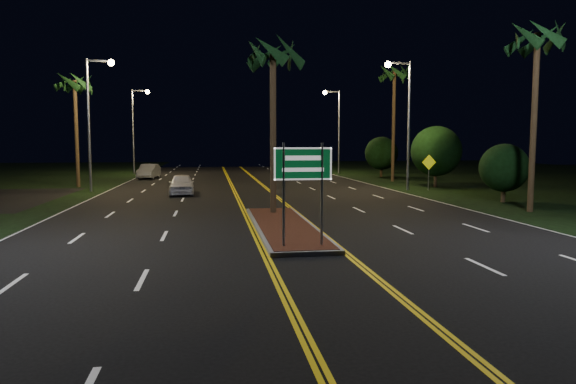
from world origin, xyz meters
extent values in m
plane|color=black|center=(0.00, 0.00, 0.00)|extent=(120.00, 120.00, 0.00)
cube|color=gray|center=(0.00, 7.00, 0.07)|extent=(2.25, 10.25, 0.15)
cube|color=#592819|center=(0.00, 7.00, 0.16)|extent=(2.00, 10.00, 0.02)
cylinder|color=gray|center=(-0.60, 2.80, 1.75)|extent=(0.08, 0.08, 3.20)
cylinder|color=gray|center=(0.60, 2.80, 1.75)|extent=(0.08, 0.08, 3.20)
cube|color=#07471E|center=(0.00, 2.80, 2.70)|extent=(1.80, 0.04, 1.00)
cube|color=white|center=(0.00, 2.77, 2.70)|extent=(1.80, 0.01, 1.00)
cylinder|color=gray|center=(-11.00, 24.00, 4.50)|extent=(0.18, 0.18, 9.00)
cube|color=gray|center=(-10.20, 24.00, 8.85)|extent=(1.60, 0.12, 0.12)
sphere|color=#FFCE72|center=(-9.40, 24.00, 8.75)|extent=(0.44, 0.44, 0.44)
cylinder|color=gray|center=(-11.00, 44.00, 4.50)|extent=(0.18, 0.18, 9.00)
cube|color=gray|center=(-10.20, 44.00, 8.85)|extent=(1.60, 0.12, 0.12)
sphere|color=#FFCE72|center=(-9.40, 44.00, 8.75)|extent=(0.44, 0.44, 0.44)
cylinder|color=gray|center=(11.00, 22.00, 4.50)|extent=(0.18, 0.18, 9.00)
cube|color=gray|center=(10.20, 22.00, 8.85)|extent=(1.60, 0.12, 0.12)
sphere|color=#FFCE72|center=(9.40, 22.00, 8.75)|extent=(0.44, 0.44, 0.44)
cylinder|color=gray|center=(11.00, 42.00, 4.50)|extent=(0.18, 0.18, 9.00)
cube|color=gray|center=(10.20, 42.00, 8.85)|extent=(1.60, 0.12, 0.12)
sphere|color=#FFCE72|center=(9.40, 42.00, 8.75)|extent=(0.44, 0.44, 0.44)
cylinder|color=#382819|center=(0.00, 10.50, 3.75)|extent=(0.28, 0.28, 7.50)
cylinder|color=#382819|center=(-12.80, 28.00, 4.00)|extent=(0.28, 0.28, 8.00)
cylinder|color=#382819|center=(12.50, 10.00, 4.25)|extent=(0.28, 0.28, 8.50)
cylinder|color=#382819|center=(12.80, 30.00, 4.75)|extent=(0.28, 0.28, 9.50)
cylinder|color=#382819|center=(13.50, 14.00, 0.45)|extent=(0.24, 0.24, 0.90)
sphere|color=black|center=(13.50, 14.00, 1.95)|extent=(2.70, 2.70, 2.70)
cylinder|color=#382819|center=(14.00, 24.00, 0.63)|extent=(0.24, 0.24, 1.26)
sphere|color=black|center=(14.00, 24.00, 2.73)|extent=(3.78, 3.78, 3.78)
cylinder|color=#382819|center=(13.80, 36.00, 0.54)|extent=(0.24, 0.24, 1.08)
sphere|color=black|center=(13.80, 36.00, 2.34)|extent=(3.24, 3.24, 3.24)
imported|color=white|center=(-4.73, 21.25, 0.77)|extent=(2.17, 4.71, 1.55)
imported|color=silver|center=(-8.67, 37.24, 0.79)|extent=(2.58, 4.95, 1.58)
cylinder|color=gray|center=(12.40, 21.62, 1.09)|extent=(0.07, 0.07, 2.19)
cube|color=#FFFB0D|center=(12.40, 21.60, 1.99)|extent=(1.05, 0.11, 1.05)
camera|label=1|loc=(-2.77, -12.69, 3.33)|focal=32.00mm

